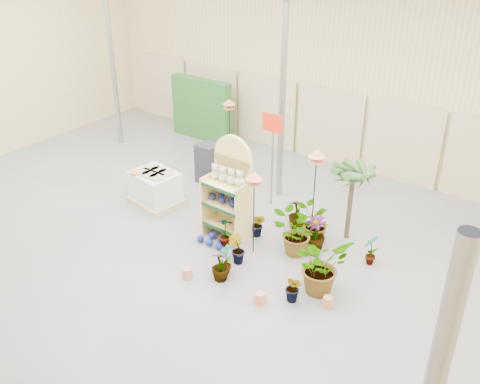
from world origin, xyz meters
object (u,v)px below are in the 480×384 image
(display_shelf, at_px, (230,191))
(bird_table_front, at_px, (254,178))
(potted_plant_2, at_px, (295,234))
(pallet_stack, at_px, (156,188))

(display_shelf, distance_m, bird_table_front, 1.04)
(display_shelf, distance_m, potted_plant_2, 1.58)
(bird_table_front, bearing_deg, pallet_stack, 174.06)
(display_shelf, distance_m, pallet_stack, 2.27)
(display_shelf, bearing_deg, potted_plant_2, 6.89)
(potted_plant_2, bearing_deg, bird_table_front, -150.07)
(potted_plant_2, bearing_deg, pallet_stack, -178.46)
(potted_plant_2, bearing_deg, display_shelf, -175.27)
(bird_table_front, bearing_deg, display_shelf, 159.86)
(pallet_stack, xyz_separation_m, potted_plant_2, (3.66, 0.10, 0.07))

